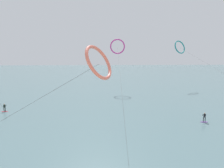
% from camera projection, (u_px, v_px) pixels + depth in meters
% --- Properties ---
extents(sea_water, '(400.00, 200.00, 0.08)m').
position_uv_depth(sea_water, '(105.00, 74.00, 110.26)').
color(sea_water, slate).
rests_on(sea_water, ground).
extents(surfer_crimson, '(1.40, 0.60, 1.70)m').
position_uv_depth(surfer_crimson, '(5.00, 108.00, 37.69)').
color(surfer_crimson, red).
rests_on(surfer_crimson, ground).
extents(surfer_violet, '(1.40, 0.67, 1.70)m').
position_uv_depth(surfer_violet, '(204.00, 118.00, 31.82)').
color(surfer_violet, purple).
rests_on(surfer_violet, ground).
extents(kite_magenta, '(4.88, 48.88, 16.61)m').
position_uv_depth(kite_magenta, '(117.00, 47.00, 58.16)').
color(kite_magenta, '#CC288E').
rests_on(kite_magenta, ground).
extents(kite_coral, '(20.17, 7.37, 12.58)m').
position_uv_depth(kite_coral, '(99.00, 63.00, 16.59)').
color(kite_coral, '#EA7260').
rests_on(kite_coral, ground).
extents(kite_teal, '(5.07, 54.01, 16.53)m').
position_uv_depth(kite_teal, '(180.00, 47.00, 62.91)').
color(kite_teal, teal).
rests_on(kite_teal, ground).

